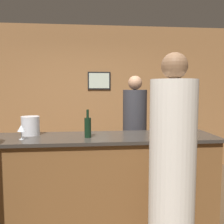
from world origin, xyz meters
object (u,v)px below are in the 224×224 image
Objects in this scene: guest_1 at (172,176)px; wine_bottle_0 at (88,127)px; bartender at (135,144)px; wine_bottle_1 at (186,128)px; ice_bucket at (31,126)px.

guest_1 reaches higher than wine_bottle_0.
wine_bottle_1 is (0.34, -0.98, 0.37)m from bartender.
bartender is 1.44m from guest_1.
wine_bottle_1 is at bearing 56.61° from guest_1.
guest_1 is (0.04, -1.44, 0.05)m from bartender.
wine_bottle_1 is (1.00, -0.17, -0.00)m from wine_bottle_0.
guest_1 is 0.64m from wine_bottle_1.
guest_1 is at bearing -123.39° from wine_bottle_1.
ice_bucket is (-0.63, 0.20, -0.01)m from wine_bottle_0.
guest_1 is 1.59m from ice_bucket.
wine_bottle_0 is (-0.66, -0.82, 0.38)m from bartender.
wine_bottle_0 reaches higher than ice_bucket.
bartender is 0.94× the size of guest_1.
bartender is 6.05× the size of wine_bottle_0.
wine_bottle_0 reaches higher than wine_bottle_1.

